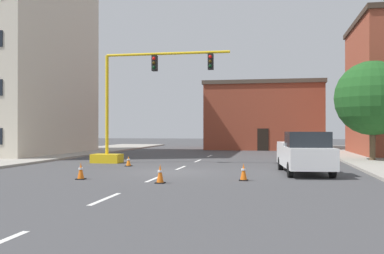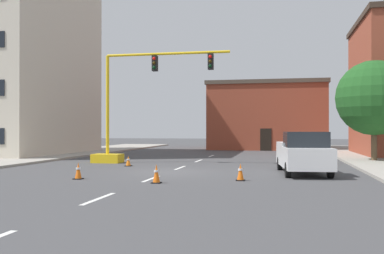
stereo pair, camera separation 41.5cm
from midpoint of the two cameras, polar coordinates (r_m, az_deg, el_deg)
name	(u,v)px [view 1 (the left image)]	position (r m, az deg, el deg)	size (l,w,h in m)	color
ground_plane	(170,172)	(21.80, -3.36, -5.83)	(160.00, 160.00, 0.00)	#424244
sidewalk_left	(29,158)	(33.99, -20.57, -3.72)	(6.00, 56.00, 0.14)	#9E998E
lane_stripe_seg_1	(105,199)	(13.75, -11.98, -9.04)	(0.16, 2.40, 0.01)	silver
lane_stripe_seg_2	(154,179)	(18.91, -5.55, -6.66)	(0.16, 2.40, 0.01)	silver
lane_stripe_seg_3	(181,168)	(24.22, -1.94, -5.27)	(0.16, 2.40, 0.01)	silver
lane_stripe_seg_4	(198,161)	(29.60, 0.36, -4.37)	(0.16, 2.40, 0.01)	silver
lane_stripe_seg_5	(210,156)	(35.01, 1.95, -3.75)	(0.16, 2.40, 0.01)	silver
building_brick_center	(264,116)	(49.10, 9.03, 1.37)	(12.25, 10.05, 7.08)	brown
traffic_signal_gantry	(123,127)	(27.93, -9.25, -0.06)	(8.65, 1.20, 6.83)	yellow
tree_right_mid	(372,98)	(30.47, 21.87, 3.46)	(4.77, 4.77, 6.49)	brown
pickup_truck_white	(304,153)	(21.57, 13.75, -3.29)	(2.52, 5.57, 1.99)	white
traffic_cone_roadside_a	(160,174)	(17.33, -4.82, -6.05)	(0.36, 0.36, 0.74)	black
traffic_cone_roadside_b	(81,171)	(19.22, -14.74, -5.52)	(0.36, 0.36, 0.71)	black
traffic_cone_roadside_c	(244,172)	(18.26, 6.02, -5.80)	(0.36, 0.36, 0.71)	black
traffic_cone_roadside_d	(129,161)	(25.52, -8.65, -4.37)	(0.36, 0.36, 0.59)	black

